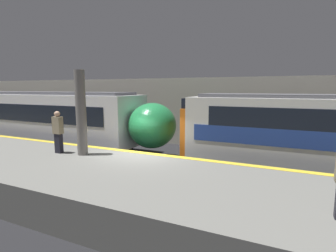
# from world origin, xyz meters

# --- Properties ---
(ground_plane) EXTENTS (120.00, 120.00, 0.00)m
(ground_plane) POSITION_xyz_m (0.00, 0.00, 0.00)
(ground_plane) COLOR black
(platform) EXTENTS (40.00, 4.79, 1.13)m
(platform) POSITION_xyz_m (0.00, -2.39, 0.56)
(platform) COLOR slate
(platform) RESTS_ON ground
(station_rear_barrier) EXTENTS (50.00, 0.15, 4.40)m
(station_rear_barrier) POSITION_xyz_m (0.00, 6.77, 2.20)
(station_rear_barrier) COLOR #B2AD9E
(station_rear_barrier) RESTS_ON ground
(support_pillar_near) EXTENTS (0.40, 0.40, 3.31)m
(support_pillar_near) POSITION_xyz_m (-1.91, -1.37, 2.77)
(support_pillar_near) COLOR slate
(support_pillar_near) RESTS_ON platform
(train_modern) EXTENTS (23.77, 2.90, 3.52)m
(train_modern) POSITION_xyz_m (-11.91, 2.58, 1.80)
(train_modern) COLOR black
(train_modern) RESTS_ON ground
(person_walking) EXTENTS (0.38, 0.24, 1.71)m
(person_walking) POSITION_xyz_m (-2.98, -1.56, 2.02)
(person_walking) COLOR black
(person_walking) RESTS_ON platform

